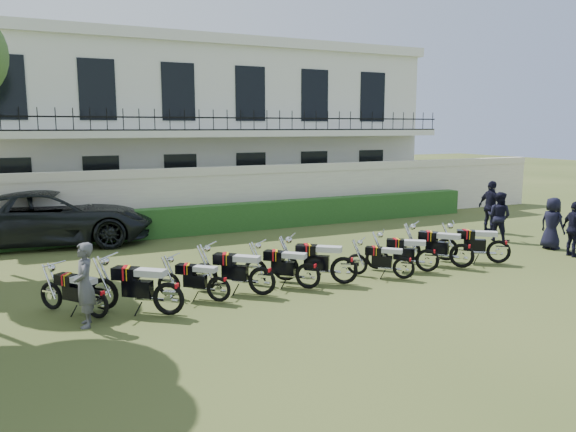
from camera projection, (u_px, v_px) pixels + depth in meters
name	position (u px, v px, depth m)	size (l,w,h in m)	color
ground	(346.00, 277.00, 14.24)	(100.00, 100.00, 0.00)	#37461C
perimeter_wall	(234.00, 196.00, 21.16)	(30.00, 0.35, 2.30)	#EEE6C8
hedge	(267.00, 215.00, 20.99)	(18.00, 0.60, 1.00)	#1B4518
building	(189.00, 128.00, 26.05)	(20.40, 9.60, 7.40)	silver
motorcycle_0	(97.00, 297.00, 11.01)	(1.21, 1.50, 1.00)	black
motorcycle_1	(168.00, 291.00, 11.18)	(1.72, 1.42, 1.16)	black
motorcycle_2	(219.00, 283.00, 12.07)	(1.35, 1.26, 0.96)	black
motorcycle_3	(262.00, 274.00, 12.51)	(1.58, 1.44, 1.11)	black
motorcycle_4	(308.00, 270.00, 13.03)	(1.44, 1.42, 1.05)	black
motorcycle_5	(344.00, 264.00, 13.41)	(1.73, 1.37, 1.15)	black
motorcycle_6	(404.00, 263.00, 13.89)	(1.28, 1.29, 0.94)	black
motorcycle_7	(428.00, 255.00, 14.55)	(1.55, 1.26, 1.04)	black
motorcycle_8	(462.00, 250.00, 14.95)	(1.37, 1.70, 1.14)	black
motorcycle_9	(499.00, 246.00, 15.46)	(1.66, 1.36, 1.11)	black
suv	(52.00, 218.00, 18.05)	(2.91, 6.30, 1.75)	black
inspector	(85.00, 285.00, 10.60)	(0.59, 0.39, 1.62)	#56555A
officer_2	(574.00, 229.00, 16.34)	(0.96, 0.40, 1.63)	black
officer_3	(552.00, 223.00, 17.37)	(0.79, 0.51, 1.62)	black
officer_4	(499.00, 216.00, 18.60)	(0.80, 0.62, 1.64)	black
officer_5	(491.00, 207.00, 20.03)	(1.09, 0.46, 1.87)	black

